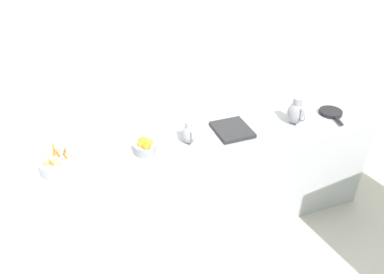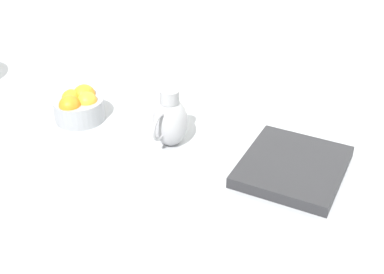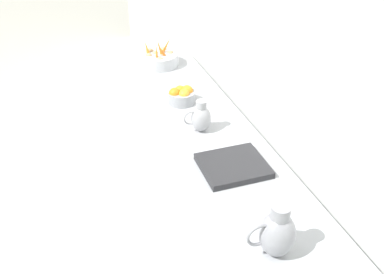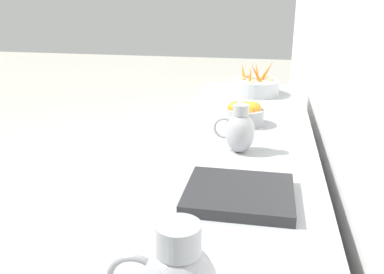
% 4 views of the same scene
% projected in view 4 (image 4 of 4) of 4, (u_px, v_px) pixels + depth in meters
% --- Properties ---
extents(prep_counter, '(0.66, 3.03, 0.89)m').
position_uv_depth(prep_counter, '(229.00, 265.00, 1.72)').
color(prep_counter, '#9EA0A5').
rests_on(prep_counter, ground_plane).
extents(vegetable_colander, '(0.31, 0.31, 0.22)m').
position_uv_depth(vegetable_colander, '(255.00, 86.00, 2.64)').
color(vegetable_colander, '#ADAFB5').
rests_on(vegetable_colander, prep_counter).
extents(orange_bowl, '(0.18, 0.18, 0.12)m').
position_uv_depth(orange_bowl, '(245.00, 114.00, 2.04)').
color(orange_bowl, gray).
rests_on(orange_bowl, prep_counter).
extents(metal_pitcher_short, '(0.17, 0.12, 0.20)m').
position_uv_depth(metal_pitcher_short, '(239.00, 131.00, 1.68)').
color(metal_pitcher_short, '#939399').
rests_on(metal_pitcher_short, prep_counter).
extents(counter_sink_basin, '(0.34, 0.30, 0.04)m').
position_uv_depth(counter_sink_basin, '(239.00, 194.00, 1.31)').
color(counter_sink_basin, '#232326').
rests_on(counter_sink_basin, prep_counter).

